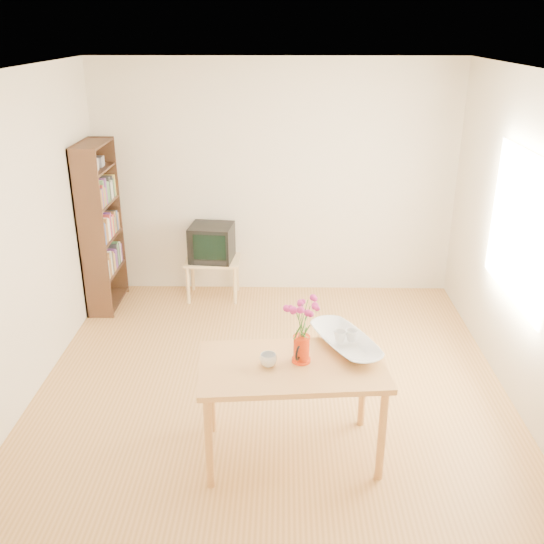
{
  "coord_description": "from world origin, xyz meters",
  "views": [
    {
      "loc": [
        0.09,
        -4.34,
        2.92
      ],
      "look_at": [
        0.0,
        0.3,
        1.0
      ],
      "focal_mm": 40.0,
      "sensor_mm": 36.0,
      "label": 1
    }
  ],
  "objects_px": {
    "table": "(292,375)",
    "pitcher": "(301,350)",
    "mug": "(268,360)",
    "bowl": "(346,319)",
    "television": "(212,242)"
  },
  "relations": [
    {
      "from": "table",
      "to": "bowl",
      "type": "bearing_deg",
      "value": 28.15
    },
    {
      "from": "pitcher",
      "to": "television",
      "type": "distance_m",
      "value": 2.85
    },
    {
      "from": "bowl",
      "to": "mug",
      "type": "bearing_deg",
      "value": -153.06
    },
    {
      "from": "table",
      "to": "pitcher",
      "type": "height_order",
      "value": "pitcher"
    },
    {
      "from": "table",
      "to": "bowl",
      "type": "distance_m",
      "value": 0.56
    },
    {
      "from": "table",
      "to": "pitcher",
      "type": "relative_size",
      "value": 6.5
    },
    {
      "from": "mug",
      "to": "bowl",
      "type": "relative_size",
      "value": 0.24
    },
    {
      "from": "mug",
      "to": "bowl",
      "type": "xyz_separation_m",
      "value": [
        0.55,
        0.28,
        0.18
      ]
    },
    {
      "from": "pitcher",
      "to": "television",
      "type": "bearing_deg",
      "value": 127.27
    },
    {
      "from": "pitcher",
      "to": "mug",
      "type": "bearing_deg",
      "value": -145.28
    },
    {
      "from": "table",
      "to": "mug",
      "type": "xyz_separation_m",
      "value": [
        -0.16,
        -0.03,
        0.14
      ]
    },
    {
      "from": "table",
      "to": "television",
      "type": "height_order",
      "value": "television"
    },
    {
      "from": "pitcher",
      "to": "mug",
      "type": "distance_m",
      "value": 0.24
    },
    {
      "from": "bowl",
      "to": "table",
      "type": "bearing_deg",
      "value": -146.83
    },
    {
      "from": "mug",
      "to": "pitcher",
      "type": "bearing_deg",
      "value": 168.79
    }
  ]
}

